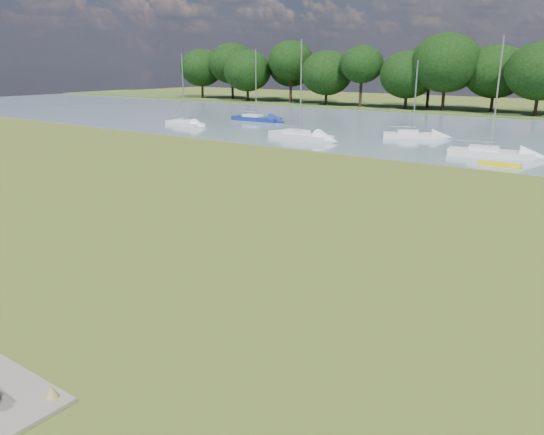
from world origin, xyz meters
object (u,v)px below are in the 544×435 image
Objects in this scene: sailboat_0 at (184,122)px; sailboat_4 at (256,117)px; sailboat_1 at (412,133)px; kayak at (500,164)px; sailboat_7 at (300,134)px; sailboat_6 at (490,150)px.

sailboat_4 is at bearing 75.27° from sailboat_0.
sailboat_1 is at bearing 20.39° from sailboat_0.
sailboat_0 is at bearing 173.94° from kayak.
kayak is 21.03m from sailboat_7.
sailboat_1 is 0.81× the size of sailboat_6.
kayak is 0.35× the size of sailboat_0.
sailboat_4 reaches higher than sailboat_0.
sailboat_6 is at bearing 6.45° from sailboat_0.
sailboat_4 reaches higher than kayak.
kayak is 0.39× the size of sailboat_1.
sailboat_0 reaches higher than sailboat_1.
sailboat_6 is (9.56, -7.11, 0.03)m from sailboat_1.
sailboat_7 is at bearing -166.81° from sailboat_1.
sailboat_4 is at bearing 152.20° from sailboat_7.
sailboat_6 is (36.95, -1.43, 0.08)m from sailboat_0.
sailboat_1 is 23.61m from sailboat_4.
sailboat_7 is at bearing 171.17° from kayak.
sailboat_4 is 17.79m from sailboat_7.
sailboat_1 is (-11.36, 11.17, 0.33)m from kayak.
sailboat_4 is 0.95× the size of sailboat_6.
sailboat_6 reaches higher than sailboat_1.
sailboat_1 is at bearing 137.49° from kayak.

